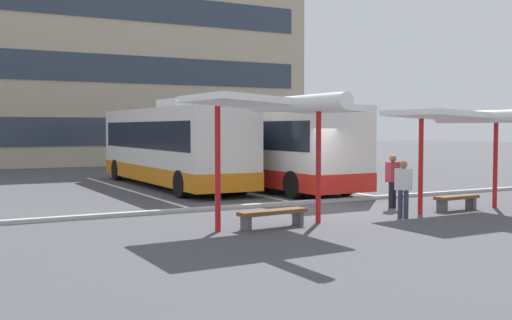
{
  "coord_description": "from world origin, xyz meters",
  "views": [
    {
      "loc": [
        -11.13,
        -16.2,
        2.52
      ],
      "look_at": [
        -0.69,
        3.13,
        1.39
      ],
      "focal_mm": 43.9,
      "sensor_mm": 36.0,
      "label": 1
    }
  ],
  "objects_px": {
    "waiting_shelter_1": "(467,119)",
    "bench_1": "(457,199)",
    "waiting_passenger_1": "(403,185)",
    "bench_0": "(273,214)",
    "waiting_shelter_0": "(276,107)",
    "waiting_passenger_0": "(393,177)",
    "coach_bus_0": "(171,146)",
    "coach_bus_1": "(259,147)"
  },
  "relations": [
    {
      "from": "waiting_shelter_1",
      "to": "coach_bus_1",
      "type": "bearing_deg",
      "value": 100.16
    },
    {
      "from": "coach_bus_1",
      "to": "bench_1",
      "type": "height_order",
      "value": "coach_bus_1"
    },
    {
      "from": "coach_bus_1",
      "to": "waiting_passenger_1",
      "type": "distance_m",
      "value": 9.94
    },
    {
      "from": "bench_1",
      "to": "waiting_passenger_1",
      "type": "distance_m",
      "value": 2.67
    },
    {
      "from": "waiting_passenger_0",
      "to": "coach_bus_0",
      "type": "bearing_deg",
      "value": 109.49
    },
    {
      "from": "bench_0",
      "to": "waiting_passenger_0",
      "type": "xyz_separation_m",
      "value": [
        5.26,
        1.58,
        0.63
      ]
    },
    {
      "from": "waiting_shelter_1",
      "to": "waiting_passenger_0",
      "type": "distance_m",
      "value": 2.85
    },
    {
      "from": "waiting_passenger_0",
      "to": "bench_1",
      "type": "bearing_deg",
      "value": -45.02
    },
    {
      "from": "waiting_shelter_1",
      "to": "waiting_passenger_1",
      "type": "bearing_deg",
      "value": -177.03
    },
    {
      "from": "coach_bus_0",
      "to": "waiting_shelter_1",
      "type": "bearing_deg",
      "value": -67.3
    },
    {
      "from": "waiting_passenger_1",
      "to": "bench_1",
      "type": "bearing_deg",
      "value": 10.63
    },
    {
      "from": "waiting_shelter_0",
      "to": "waiting_passenger_0",
      "type": "distance_m",
      "value": 5.9
    },
    {
      "from": "waiting_shelter_0",
      "to": "waiting_shelter_1",
      "type": "xyz_separation_m",
      "value": [
        6.62,
        0.01,
        -0.24
      ]
    },
    {
      "from": "waiting_shelter_1",
      "to": "bench_1",
      "type": "distance_m",
      "value": 2.49
    },
    {
      "from": "waiting_shelter_0",
      "to": "waiting_passenger_0",
      "type": "bearing_deg",
      "value": 18.15
    },
    {
      "from": "coach_bus_1",
      "to": "bench_0",
      "type": "distance_m",
      "value": 10.87
    },
    {
      "from": "waiting_shelter_1",
      "to": "waiting_shelter_0",
      "type": "bearing_deg",
      "value": -179.91
    },
    {
      "from": "waiting_shelter_0",
      "to": "waiting_passenger_1",
      "type": "bearing_deg",
      "value": -1.73
    },
    {
      "from": "waiting_shelter_0",
      "to": "waiting_passenger_0",
      "type": "relative_size",
      "value": 2.73
    },
    {
      "from": "bench_1",
      "to": "waiting_passenger_1",
      "type": "bearing_deg",
      "value": -169.37
    },
    {
      "from": "bench_0",
      "to": "waiting_passenger_1",
      "type": "relative_size",
      "value": 1.22
    },
    {
      "from": "coach_bus_1",
      "to": "bench_0",
      "type": "relative_size",
      "value": 6.19
    },
    {
      "from": "coach_bus_1",
      "to": "bench_1",
      "type": "xyz_separation_m",
      "value": [
        1.75,
        -9.4,
        -1.39
      ]
    },
    {
      "from": "waiting_shelter_1",
      "to": "waiting_passenger_1",
      "type": "xyz_separation_m",
      "value": [
        -2.56,
        -0.13,
        -1.88
      ]
    },
    {
      "from": "coach_bus_0",
      "to": "waiting_shelter_0",
      "type": "height_order",
      "value": "coach_bus_0"
    },
    {
      "from": "waiting_shelter_1",
      "to": "bench_1",
      "type": "xyz_separation_m",
      "value": [
        0.0,
        0.35,
        -2.46
      ]
    },
    {
      "from": "bench_1",
      "to": "coach_bus_0",
      "type": "bearing_deg",
      "value": 113.32
    },
    {
      "from": "bench_0",
      "to": "waiting_passenger_1",
      "type": "xyz_separation_m",
      "value": [
        4.05,
        -0.26,
        0.57
      ]
    },
    {
      "from": "waiting_shelter_1",
      "to": "waiting_passenger_0",
      "type": "height_order",
      "value": "waiting_shelter_1"
    },
    {
      "from": "coach_bus_0",
      "to": "bench_0",
      "type": "height_order",
      "value": "coach_bus_0"
    },
    {
      "from": "coach_bus_0",
      "to": "waiting_passenger_0",
      "type": "xyz_separation_m",
      "value": [
        3.56,
        -10.07,
        -0.76
      ]
    },
    {
      "from": "waiting_passenger_0",
      "to": "waiting_passenger_1",
      "type": "relative_size",
      "value": 1.05
    },
    {
      "from": "bench_0",
      "to": "bench_1",
      "type": "xyz_separation_m",
      "value": [
        6.62,
        0.22,
        -0.01
      ]
    },
    {
      "from": "bench_1",
      "to": "waiting_passenger_0",
      "type": "distance_m",
      "value": 2.03
    },
    {
      "from": "waiting_shelter_0",
      "to": "waiting_passenger_0",
      "type": "xyz_separation_m",
      "value": [
        5.26,
        1.72,
        -2.07
      ]
    },
    {
      "from": "waiting_shelter_0",
      "to": "waiting_passenger_0",
      "type": "height_order",
      "value": "waiting_shelter_0"
    },
    {
      "from": "coach_bus_1",
      "to": "waiting_shelter_1",
      "type": "height_order",
      "value": "coach_bus_1"
    },
    {
      "from": "coach_bus_0",
      "to": "waiting_passenger_1",
      "type": "relative_size",
      "value": 7.35
    },
    {
      "from": "waiting_passenger_1",
      "to": "bench_0",
      "type": "bearing_deg",
      "value": 176.31
    },
    {
      "from": "coach_bus_0",
      "to": "waiting_passenger_0",
      "type": "height_order",
      "value": "coach_bus_0"
    },
    {
      "from": "waiting_shelter_1",
      "to": "waiting_passenger_1",
      "type": "relative_size",
      "value": 2.82
    },
    {
      "from": "waiting_shelter_0",
      "to": "bench_0",
      "type": "distance_m",
      "value": 2.7
    }
  ]
}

